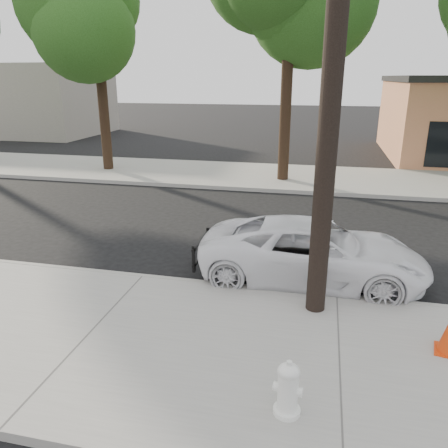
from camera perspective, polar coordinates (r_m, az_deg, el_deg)
The scene contains 9 objects.
ground at distance 11.32m, azimuth -6.39°, elevation -2.91°, with size 120.00×120.00×0.00m, color black.
near_sidewalk at distance 7.79m, azimuth -16.95°, elevation -13.72°, with size 90.00×4.40×0.15m, color gray.
far_sidewalk at distance 19.20m, azimuth 1.86°, elevation 6.44°, with size 90.00×5.00×0.15m, color gray.
curb_near at distance 9.50m, azimuth -10.51°, elevation -7.01°, with size 90.00×0.12×0.16m, color #9E9B93.
building_far at distance 38.11m, azimuth -26.29°, elevation 14.38°, with size 14.00×8.00×5.00m, color gray.
utility_pole at distance 7.25m, azimuth 14.33°, elevation 22.53°, with size 1.40×0.34×9.00m.
tree_b at distance 20.37m, azimuth -16.02°, elevation 23.69°, with size 4.34×4.20×8.45m.
police_cruiser at distance 9.39m, azimuth 11.55°, elevation -3.56°, with size 2.16×4.69×1.30m, color white.
fire_hydrant at distance 5.79m, azimuth 8.33°, elevation -20.65°, with size 0.38×0.34×0.71m.
Camera 1 is at (3.54, -9.93, 4.15)m, focal length 35.00 mm.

